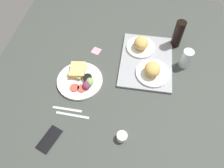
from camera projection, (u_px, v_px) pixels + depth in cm
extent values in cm
cube|color=#383D38|center=(108.00, 85.00, 137.15)|extent=(190.00, 150.00, 3.00)
cube|color=gray|center=(146.00, 61.00, 144.87)|extent=(46.34, 34.85, 1.60)
cylinder|color=white|center=(141.00, 47.00, 149.55)|extent=(19.11, 19.11, 1.40)
ellipsoid|color=tan|center=(141.00, 43.00, 145.74)|extent=(10.79, 9.32, 7.35)
cylinder|color=white|center=(153.00, 73.00, 137.69)|extent=(21.21, 21.21, 1.40)
ellipsoid|color=tan|center=(152.00, 69.00, 133.67)|extent=(11.18, 9.66, 7.62)
cylinder|color=white|center=(80.00, 81.00, 136.39)|extent=(27.83, 27.83, 1.60)
cube|color=tan|center=(78.00, 71.00, 138.41)|extent=(12.03, 10.29, 1.40)
cube|color=#B2C66B|center=(78.00, 70.00, 137.41)|extent=(12.71, 11.20, 1.00)
cube|color=#DBB266|center=(78.00, 69.00, 136.40)|extent=(12.33, 10.68, 1.40)
cylinder|color=#D14738|center=(75.00, 88.00, 132.14)|extent=(5.60, 5.60, 0.80)
cylinder|color=#D14738|center=(82.00, 88.00, 131.91)|extent=(5.60, 5.60, 0.80)
cylinder|color=black|center=(87.00, 79.00, 134.34)|extent=(5.20, 5.20, 3.00)
cylinder|color=#EFEACC|center=(87.00, 78.00, 133.42)|extent=(4.26, 4.26, 0.60)
ellipsoid|color=#729E4C|center=(90.00, 82.00, 132.78)|extent=(6.00, 4.80, 3.60)
ellipsoid|color=#6B2D47|center=(87.00, 85.00, 131.54)|extent=(6.00, 4.80, 3.60)
cylinder|color=silver|center=(186.00, 59.00, 138.81)|extent=(6.58, 6.58, 12.78)
cylinder|color=black|center=(178.00, 34.00, 145.83)|extent=(6.40, 6.40, 19.66)
cylinder|color=silver|center=(122.00, 137.00, 115.48)|extent=(5.60, 5.60, 4.00)
cube|color=#B7B7BC|center=(67.00, 109.00, 126.23)|extent=(1.73, 17.02, 0.50)
cube|color=#B7B7BC|center=(73.00, 115.00, 124.19)|extent=(1.44, 19.00, 0.50)
cube|color=black|center=(49.00, 139.00, 116.44)|extent=(15.96, 11.48, 0.80)
cube|color=pink|center=(96.00, 51.00, 150.77)|extent=(6.96, 6.96, 0.12)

